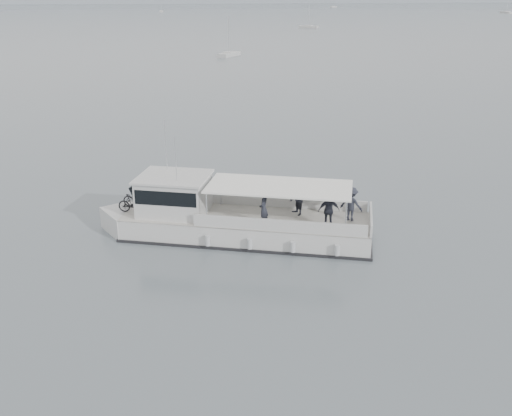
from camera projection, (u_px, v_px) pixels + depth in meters
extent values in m
plane|color=#535B62|center=(312.00, 241.00, 28.93)|extent=(1400.00, 1400.00, 0.00)
cube|color=silver|center=(246.00, 229.00, 29.17)|extent=(12.92, 7.26, 1.36)
cube|color=silver|center=(131.00, 221.00, 30.18)|extent=(3.20, 3.20, 1.36)
cube|color=beige|center=(246.00, 217.00, 28.93)|extent=(12.92, 7.26, 0.06)
cube|color=black|center=(246.00, 237.00, 29.32)|extent=(13.15, 7.45, 0.19)
cube|color=silver|center=(287.00, 202.00, 29.99)|extent=(7.91, 2.84, 0.63)
cube|color=silver|center=(279.00, 226.00, 27.03)|extent=(7.91, 2.84, 0.63)
cube|color=silver|center=(371.00, 219.00, 27.81)|extent=(1.19, 3.19, 0.63)
cube|color=silver|center=(174.00, 195.00, 29.20)|extent=(4.08, 3.76, 1.88)
cube|color=black|center=(144.00, 191.00, 29.40)|extent=(1.41, 2.65, 1.21)
cube|color=black|center=(174.00, 189.00, 29.08)|extent=(3.89, 3.73, 0.73)
cube|color=silver|center=(173.00, 177.00, 28.84)|extent=(4.34, 4.02, 0.10)
cube|color=white|center=(279.00, 187.00, 28.04)|extent=(7.73, 5.28, 0.08)
cylinder|color=silver|center=(207.00, 209.00, 27.54)|extent=(0.08, 0.08, 1.72)
cylinder|color=silver|center=(221.00, 190.00, 30.23)|extent=(0.08, 0.08, 1.72)
cylinder|color=silver|center=(346.00, 218.00, 26.47)|extent=(0.08, 0.08, 1.72)
cylinder|color=silver|center=(348.00, 197.00, 29.15)|extent=(0.08, 0.08, 1.72)
cylinder|color=silver|center=(166.00, 146.00, 29.32)|extent=(0.04, 0.04, 2.71)
cylinder|color=silver|center=(176.00, 159.00, 27.69)|extent=(0.04, 0.04, 2.29)
cylinder|color=#BABDC0|center=(208.00, 241.00, 27.72)|extent=(0.32, 0.32, 0.52)
cylinder|color=#BABDC0|center=(250.00, 244.00, 27.38)|extent=(0.32, 0.32, 0.52)
cylinder|color=#BABDC0|center=(293.00, 247.00, 27.04)|extent=(0.32, 0.32, 0.52)
cylinder|color=#BABDC0|center=(337.00, 250.00, 26.71)|extent=(0.32, 0.32, 0.52)
imported|color=black|center=(139.00, 199.00, 30.08)|extent=(1.89, 1.18, 0.94)
imported|color=black|center=(133.00, 204.00, 29.31)|extent=(1.71, 0.98, 0.99)
imported|color=#272A34|center=(264.00, 209.00, 27.58)|extent=(0.65, 0.76, 1.75)
imported|color=#272A34|center=(297.00, 199.00, 28.88)|extent=(0.86, 0.99, 1.75)
imported|color=#272A34|center=(329.00, 210.00, 27.36)|extent=(1.07, 0.54, 1.75)
imported|color=#272A34|center=(351.00, 204.00, 28.15)|extent=(1.30, 1.20, 1.75)
cube|color=silver|center=(229.00, 55.00, 108.81)|extent=(5.07, 6.11, 0.75)
cube|color=silver|center=(229.00, 53.00, 108.70)|extent=(2.61, 2.72, 0.45)
cylinder|color=silver|center=(229.00, 35.00, 107.50)|extent=(0.08, 0.08, 6.69)
cube|color=silver|center=(334.00, 7.00, 407.18)|extent=(4.99, 3.31, 0.75)
cube|color=silver|center=(334.00, 6.00, 407.06)|extent=(2.07, 1.89, 0.45)
cube|color=silver|center=(507.00, 12.00, 308.79)|extent=(2.87, 8.49, 0.75)
cube|color=silver|center=(507.00, 12.00, 308.67)|extent=(2.42, 3.00, 0.45)
cylinder|color=silver|center=(508.00, 3.00, 307.02)|extent=(0.08, 0.08, 9.28)
cube|color=silver|center=(161.00, 12.00, 321.77)|extent=(2.25, 5.45, 0.75)
cube|color=silver|center=(161.00, 11.00, 321.65)|extent=(1.67, 2.00, 0.45)
cylinder|color=silver|center=(161.00, 5.00, 320.61)|extent=(0.08, 0.08, 5.83)
cube|color=silver|center=(309.00, 27.00, 189.57)|extent=(6.53, 5.59, 0.75)
cube|color=silver|center=(309.00, 26.00, 189.46)|extent=(2.94, 2.84, 0.45)
cylinder|color=silver|center=(309.00, 15.00, 188.17)|extent=(0.08, 0.08, 7.22)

